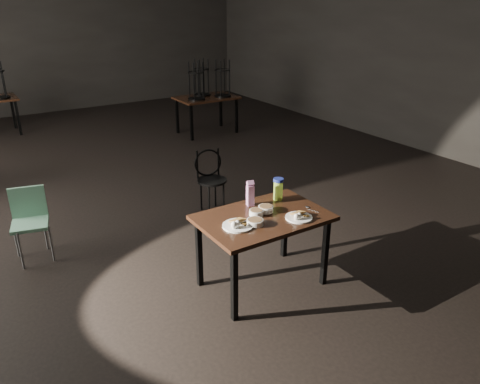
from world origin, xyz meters
TOP-DOWN VIEW (x-y plane):
  - room at (-0.06, 0.01)m, footprint 12.00×12.04m
  - main_table at (-0.00, -2.90)m, footprint 1.20×0.80m
  - plate_left at (-0.32, -2.96)m, footprint 0.28×0.28m
  - plate_right at (0.25, -3.12)m, footprint 0.25×0.25m
  - bowl_near at (-0.05, -2.85)m, footprint 0.13×0.13m
  - bowl_far at (0.07, -2.83)m, footprint 0.14×0.14m
  - bowl_big at (-0.17, -3.01)m, footprint 0.15×0.15m
  - juice_carton at (0.03, -2.63)m, footprint 0.08×0.08m
  - water_bottle at (0.35, -2.66)m, footprint 0.13×0.13m
  - spoon at (0.47, -2.99)m, footprint 0.05×0.17m
  - bentwood_chair at (0.45, -1.08)m, footprint 0.41×0.40m
  - school_chair at (-1.78, -1.11)m, footprint 0.44×0.44m
  - bg_table_right at (2.24, 2.24)m, footprint 1.20×0.80m

SIDE VIEW (x-z plane):
  - school_chair at x=-1.78m, z-range 0.08..0.86m
  - bentwood_chair at x=0.45m, z-range 0.08..0.88m
  - main_table at x=0.00m, z-range 0.30..1.05m
  - spoon at x=0.47m, z-range 0.75..0.76m
  - plate_right at x=0.25m, z-range 0.73..0.81m
  - plate_left at x=-0.32m, z-range 0.73..0.82m
  - bg_table_right at x=2.24m, z-range 0.04..1.52m
  - bowl_big at x=-0.17m, z-range 0.75..0.80m
  - bowl_near at x=-0.05m, z-range 0.75..0.81m
  - bowl_far at x=0.07m, z-range 0.75..0.81m
  - water_bottle at x=0.35m, z-range 0.75..0.98m
  - juice_carton at x=0.03m, z-range 0.74..1.00m
  - room at x=-0.06m, z-range 0.72..3.94m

